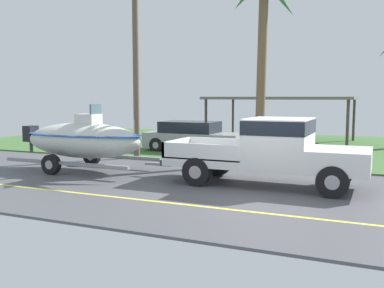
# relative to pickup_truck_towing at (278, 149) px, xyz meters

# --- Properties ---
(ground) EXTENTS (36.00, 22.00, 0.11)m
(ground) POSITION_rel_pickup_truck_towing_xyz_m (-0.29, 7.24, -1.06)
(ground) COLOR #4C4C51
(pickup_truck_towing) EXTENTS (5.75, 1.98, 1.89)m
(pickup_truck_towing) POSITION_rel_pickup_truck_towing_xyz_m (0.00, 0.00, 0.00)
(pickup_truck_towing) COLOR silver
(pickup_truck_towing) RESTS_ON ground
(boat_on_trailer) EXTENTS (5.78, 2.36, 2.24)m
(boat_on_trailer) POSITION_rel_pickup_truck_towing_xyz_m (-6.60, -0.00, -0.01)
(boat_on_trailer) COLOR gray
(boat_on_trailer) RESTS_ON ground
(parked_sedan_near) EXTENTS (4.43, 1.81, 1.38)m
(parked_sedan_near) POSITION_rel_pickup_truck_towing_xyz_m (-5.15, 5.99, -0.37)
(parked_sedan_near) COLOR #99999E
(parked_sedan_near) RESTS_ON ground
(carport_awning) EXTENTS (7.54, 4.99, 2.49)m
(carport_awning) POSITION_rel_pickup_truck_towing_xyz_m (-2.38, 11.58, 1.33)
(carport_awning) COLOR #4C4238
(carport_awning) RESTS_ON ground
(palm_tree_near_left) EXTENTS (3.22, 3.02, 7.09)m
(palm_tree_near_left) POSITION_rel_pickup_truck_towing_xyz_m (-1.42, 3.80, 4.45)
(palm_tree_near_left) COLOR brown
(palm_tree_near_left) RESTS_ON ground
(utility_pole) EXTENTS (0.24, 1.80, 8.96)m
(utility_pole) POSITION_rel_pickup_truck_towing_xyz_m (-6.51, 3.35, 3.59)
(utility_pole) COLOR brown
(utility_pole) RESTS_ON ground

